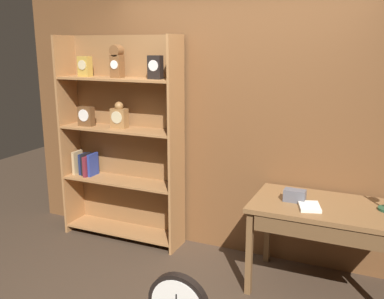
# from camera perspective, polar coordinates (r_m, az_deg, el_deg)

# --- Properties ---
(back_wood_panel) EXTENTS (4.80, 0.05, 2.60)m
(back_wood_panel) POSITION_cam_1_polar(r_m,az_deg,el_deg) (4.15, 6.02, 3.38)
(back_wood_panel) COLOR brown
(back_wood_panel) RESTS_ON ground
(bookshelf) EXTENTS (1.32, 0.34, 2.13)m
(bookshelf) POSITION_cam_1_polar(r_m,az_deg,el_deg) (4.56, -9.49, 1.28)
(bookshelf) COLOR #9E6B3D
(bookshelf) RESTS_ON ground
(workbench) EXTENTS (1.25, 0.71, 0.77)m
(workbench) POSITION_cam_1_polar(r_m,az_deg,el_deg) (3.71, 17.64, -8.44)
(workbench) COLOR brown
(workbench) RESTS_ON ground
(toolbox_small) EXTENTS (0.18, 0.10, 0.10)m
(toolbox_small) POSITION_cam_1_polar(r_m,az_deg,el_deg) (3.70, 13.41, -5.94)
(toolbox_small) COLOR #595960
(toolbox_small) RESTS_ON workbench
(open_repair_manual) EXTENTS (0.22, 0.26, 0.02)m
(open_repair_manual) POSITION_cam_1_polar(r_m,az_deg,el_deg) (3.60, 15.25, -7.28)
(open_repair_manual) COLOR silver
(open_repair_manual) RESTS_ON workbench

